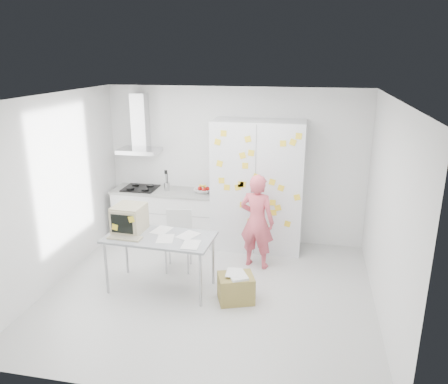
% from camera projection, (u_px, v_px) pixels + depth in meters
% --- Properties ---
extents(floor, '(4.50, 4.00, 0.02)m').
position_uv_depth(floor, '(209.00, 293.00, 6.14)').
color(floor, silver).
rests_on(floor, ground).
extents(walls, '(4.52, 4.01, 2.70)m').
position_uv_depth(walls, '(219.00, 186.00, 6.41)').
color(walls, white).
rests_on(walls, ground).
extents(ceiling, '(4.50, 4.00, 0.02)m').
position_uv_depth(ceiling, '(207.00, 97.00, 5.33)').
color(ceiling, white).
rests_on(ceiling, walls).
extents(counter_run, '(1.84, 0.63, 1.28)m').
position_uv_depth(counter_run, '(166.00, 214.00, 7.81)').
color(counter_run, white).
rests_on(counter_run, ground).
extents(range_hood, '(0.70, 0.48, 1.01)m').
position_uv_depth(range_hood, '(140.00, 129.00, 7.58)').
color(range_hood, silver).
rests_on(range_hood, walls).
extents(tall_cabinet, '(1.50, 0.68, 2.20)m').
position_uv_depth(tall_cabinet, '(258.00, 186.00, 7.29)').
color(tall_cabinet, silver).
rests_on(tall_cabinet, ground).
extents(person, '(0.61, 0.47, 1.50)m').
position_uv_depth(person, '(257.00, 221.00, 6.71)').
color(person, '#D75361').
rests_on(person, ground).
extents(desk, '(1.52, 0.82, 1.19)m').
position_uv_depth(desk, '(140.00, 227.00, 6.10)').
color(desk, '#91959A').
rests_on(desk, ground).
extents(chair, '(0.48, 0.48, 0.92)m').
position_uv_depth(chair, '(179.00, 236.00, 6.74)').
color(chair, silver).
rests_on(chair, ground).
extents(cardboard_box, '(0.56, 0.51, 0.41)m').
position_uv_depth(cardboard_box, '(236.00, 288.00, 5.89)').
color(cardboard_box, olive).
rests_on(cardboard_box, ground).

